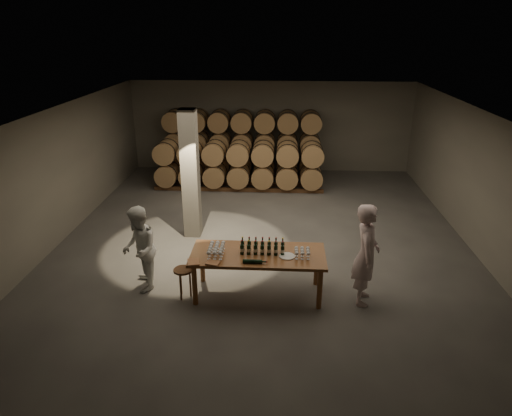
# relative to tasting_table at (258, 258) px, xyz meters

# --- Properties ---
(room) EXTENTS (12.00, 12.00, 12.00)m
(room) POSITION_rel_tasting_table_xyz_m (-1.80, 2.70, 0.80)
(room) COLOR #4C4A47
(room) RESTS_ON ground
(tasting_table) EXTENTS (2.60, 1.10, 0.90)m
(tasting_table) POSITION_rel_tasting_table_xyz_m (0.00, 0.00, 0.00)
(tasting_table) COLOR brown
(tasting_table) RESTS_ON ground
(barrel_stack_back) EXTENTS (5.48, 0.95, 2.31)m
(barrel_stack_back) POSITION_rel_tasting_table_xyz_m (-0.96, 7.70, 0.40)
(barrel_stack_back) COLOR #53351C
(barrel_stack_back) RESTS_ON ground
(barrel_stack_front) EXTENTS (5.48, 0.95, 1.57)m
(barrel_stack_front) POSITION_rel_tasting_table_xyz_m (-0.96, 6.30, 0.03)
(barrel_stack_front) COLOR #53351C
(barrel_stack_front) RESTS_ON ground
(bottle_cluster) EXTENTS (0.85, 0.22, 0.30)m
(bottle_cluster) POSITION_rel_tasting_table_xyz_m (0.08, 0.04, 0.21)
(bottle_cluster) COLOR black
(bottle_cluster) RESTS_ON tasting_table
(lying_bottles) EXTENTS (0.46, 0.08, 0.08)m
(lying_bottles) POSITION_rel_tasting_table_xyz_m (-0.07, -0.39, 0.14)
(lying_bottles) COLOR black
(lying_bottles) RESTS_ON tasting_table
(glass_cluster_left) EXTENTS (0.30, 0.52, 0.17)m
(glass_cluster_left) POSITION_rel_tasting_table_xyz_m (-0.80, -0.06, 0.23)
(glass_cluster_left) COLOR silver
(glass_cluster_left) RESTS_ON tasting_table
(glass_cluster_right) EXTENTS (0.30, 0.30, 0.16)m
(glass_cluster_right) POSITION_rel_tasting_table_xyz_m (0.85, -0.07, 0.22)
(glass_cluster_right) COLOR silver
(glass_cluster_right) RESTS_ON tasting_table
(plate) EXTENTS (0.30, 0.30, 0.02)m
(plate) POSITION_rel_tasting_table_xyz_m (0.56, -0.09, 0.11)
(plate) COLOR white
(plate) RESTS_ON tasting_table
(notebook_near) EXTENTS (0.28, 0.24, 0.03)m
(notebook_near) POSITION_rel_tasting_table_xyz_m (-0.81, -0.45, 0.12)
(notebook_near) COLOR #9C6039
(notebook_near) RESTS_ON tasting_table
(notebook_corner) EXTENTS (0.27, 0.31, 0.02)m
(notebook_corner) POSITION_rel_tasting_table_xyz_m (-1.18, -0.43, 0.12)
(notebook_corner) COLOR #9C6039
(notebook_corner) RESTS_ON tasting_table
(pen) EXTENTS (0.15, 0.06, 0.01)m
(pen) POSITION_rel_tasting_table_xyz_m (-0.76, -0.44, 0.11)
(pen) COLOR black
(pen) RESTS_ON tasting_table
(stool) EXTENTS (0.37, 0.37, 0.62)m
(stool) POSITION_rel_tasting_table_xyz_m (-1.44, -0.19, -0.29)
(stool) COLOR #53351C
(stool) RESTS_ON ground
(person_man) EXTENTS (0.59, 0.80, 2.01)m
(person_man) POSITION_rel_tasting_table_xyz_m (2.04, -0.12, 0.21)
(person_man) COLOR beige
(person_man) RESTS_ON ground
(person_woman) EXTENTS (0.88, 1.01, 1.76)m
(person_woman) POSITION_rel_tasting_table_xyz_m (-2.36, 0.09, 0.08)
(person_woman) COLOR white
(person_woman) RESTS_ON ground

